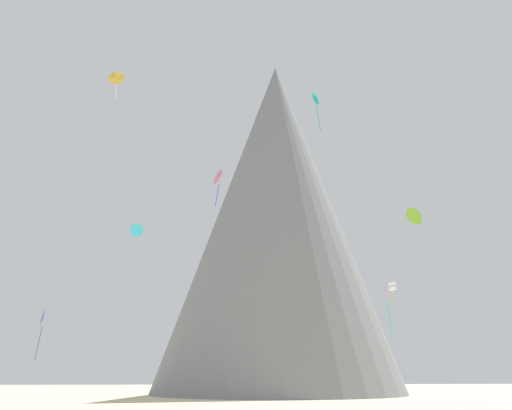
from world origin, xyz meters
The scene contains 9 objects.
rock_massif centered at (8.56, 101.13, 29.67)m, with size 54.01×54.01×69.25m.
kite_lime_mid centered at (19.77, 49.99, 23.07)m, with size 2.50×1.42×2.37m.
kite_white_mid centered at (16.07, 48.52, 14.06)m, with size 0.96×0.92×3.12m.
kite_cyan_mid centered at (-15.03, 59.14, 22.57)m, with size 1.81×0.93×1.78m.
kite_rainbow_mid centered at (-5.39, 33.70, 22.38)m, with size 1.24×1.73×3.69m.
kite_pink_low centered at (12.50, 39.18, 11.09)m, with size 0.59×0.91×4.86m.
kite_teal_high centered at (7.34, 47.45, 37.24)m, with size 1.43×1.61×5.29m.
kite_indigo_low centered at (-25.68, 56.65, 10.69)m, with size 1.15×2.23×6.28m.
kite_gold_high centered at (-17.88, 51.30, 40.83)m, with size 2.11×1.09×4.16m.
Camera 1 is at (-7.57, -24.50, 4.37)m, focal length 44.55 mm.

